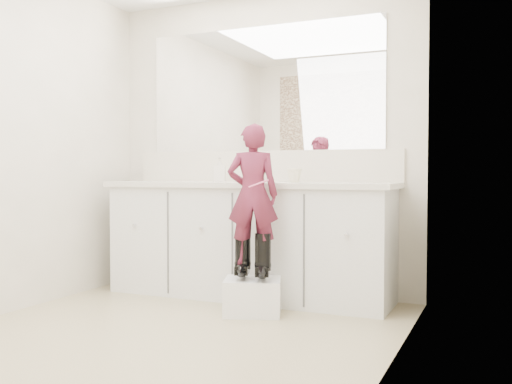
% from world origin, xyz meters
% --- Properties ---
extents(floor, '(3.00, 3.00, 0.00)m').
position_xyz_m(floor, '(0.00, 0.00, 0.00)').
color(floor, '#8E815D').
rests_on(floor, ground).
extents(wall_back, '(2.60, 0.00, 2.60)m').
position_xyz_m(wall_back, '(0.00, 1.50, 1.20)').
color(wall_back, beige).
rests_on(wall_back, floor).
extents(wall_right, '(0.00, 3.00, 3.00)m').
position_xyz_m(wall_right, '(1.30, 0.00, 1.20)').
color(wall_right, beige).
rests_on(wall_right, floor).
extents(vanity_cabinet, '(2.20, 0.55, 0.85)m').
position_xyz_m(vanity_cabinet, '(0.00, 1.23, 0.42)').
color(vanity_cabinet, silver).
rests_on(vanity_cabinet, floor).
extents(countertop, '(2.28, 0.58, 0.04)m').
position_xyz_m(countertop, '(0.00, 1.21, 0.87)').
color(countertop, beige).
rests_on(countertop, vanity_cabinet).
extents(backsplash, '(2.28, 0.03, 0.25)m').
position_xyz_m(backsplash, '(0.00, 1.49, 1.02)').
color(backsplash, beige).
rests_on(backsplash, countertop).
extents(mirror, '(2.00, 0.02, 1.00)m').
position_xyz_m(mirror, '(0.00, 1.49, 1.64)').
color(mirror, white).
rests_on(mirror, wall_back).
extents(faucet, '(0.08, 0.08, 0.10)m').
position_xyz_m(faucet, '(0.00, 1.38, 0.94)').
color(faucet, silver).
rests_on(faucet, countertop).
extents(cup, '(0.13, 0.13, 0.11)m').
position_xyz_m(cup, '(0.38, 1.23, 0.94)').
color(cup, '#EEE6BF').
rests_on(cup, countertop).
extents(soap_bottle, '(0.11, 0.11, 0.19)m').
position_xyz_m(soap_bottle, '(-0.23, 1.19, 0.99)').
color(soap_bottle, silver).
rests_on(soap_bottle, countertop).
extents(step_stool, '(0.46, 0.42, 0.24)m').
position_xyz_m(step_stool, '(0.25, 0.75, 0.12)').
color(step_stool, white).
rests_on(step_stool, floor).
extents(boot_left, '(0.18, 0.24, 0.31)m').
position_xyz_m(boot_left, '(0.18, 0.75, 0.40)').
color(boot_left, black).
rests_on(boot_left, step_stool).
extents(boot_right, '(0.18, 0.24, 0.31)m').
position_xyz_m(boot_right, '(0.33, 0.75, 0.40)').
color(boot_right, black).
rests_on(boot_right, step_stool).
extents(toddler, '(0.40, 0.33, 0.95)m').
position_xyz_m(toddler, '(0.25, 0.75, 0.82)').
color(toddler, '#992F4D').
rests_on(toddler, step_stool).
extents(toothbrush, '(0.13, 0.06, 0.06)m').
position_xyz_m(toothbrush, '(0.32, 0.69, 0.89)').
color(toothbrush, '#F15D8A').
rests_on(toothbrush, toddler).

